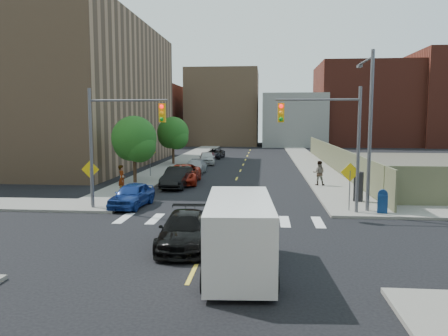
% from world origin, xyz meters
% --- Properties ---
extents(ground, '(160.00, 160.00, 0.00)m').
position_xyz_m(ground, '(0.00, 0.00, 0.00)').
color(ground, black).
rests_on(ground, ground).
extents(sidewalk_nw, '(3.50, 73.00, 0.15)m').
position_xyz_m(sidewalk_nw, '(-7.75, 41.50, 0.07)').
color(sidewalk_nw, gray).
rests_on(sidewalk_nw, ground).
extents(sidewalk_ne, '(3.50, 73.00, 0.15)m').
position_xyz_m(sidewalk_ne, '(7.75, 41.50, 0.07)').
color(sidewalk_ne, gray).
rests_on(sidewalk_ne, ground).
extents(fence_north, '(0.12, 44.00, 2.50)m').
position_xyz_m(fence_north, '(9.60, 28.00, 1.25)').
color(fence_north, '#696D4C').
rests_on(fence_north, ground).
extents(building_nw, '(22.00, 30.00, 16.00)m').
position_xyz_m(building_nw, '(-22.00, 30.00, 8.00)').
color(building_nw, '#8C6B4C').
rests_on(building_nw, ground).
extents(bg_bldg_west, '(14.00, 18.00, 12.00)m').
position_xyz_m(bg_bldg_west, '(-22.00, 70.00, 6.00)').
color(bg_bldg_west, '#592319').
rests_on(bg_bldg_west, ground).
extents(bg_bldg_midwest, '(14.00, 16.00, 15.00)m').
position_xyz_m(bg_bldg_midwest, '(-6.00, 72.00, 7.50)').
color(bg_bldg_midwest, '#8C6B4C').
rests_on(bg_bldg_midwest, ground).
extents(bg_bldg_center, '(12.00, 16.00, 10.00)m').
position_xyz_m(bg_bldg_center, '(8.00, 70.00, 5.00)').
color(bg_bldg_center, gray).
rests_on(bg_bldg_center, ground).
extents(bg_bldg_east, '(18.00, 18.00, 16.00)m').
position_xyz_m(bg_bldg_east, '(22.00, 72.00, 8.00)').
color(bg_bldg_east, '#592319').
rests_on(bg_bldg_east, ground).
extents(signal_nw, '(4.59, 0.30, 7.00)m').
position_xyz_m(signal_nw, '(-5.98, 6.00, 4.53)').
color(signal_nw, '#59595E').
rests_on(signal_nw, ground).
extents(signal_ne, '(4.59, 0.30, 7.00)m').
position_xyz_m(signal_ne, '(5.98, 6.00, 4.53)').
color(signal_ne, '#59595E').
rests_on(signal_ne, ground).
extents(streetlight_ne, '(0.25, 3.70, 9.00)m').
position_xyz_m(streetlight_ne, '(8.20, 6.90, 5.22)').
color(streetlight_ne, '#59595E').
rests_on(streetlight_ne, ground).
extents(warn_sign_nw, '(1.06, 0.06, 2.83)m').
position_xyz_m(warn_sign_nw, '(-7.80, 6.50, 1.99)').
color(warn_sign_nw, '#59595E').
rests_on(warn_sign_nw, ground).
extents(warn_sign_ne, '(1.06, 0.06, 2.83)m').
position_xyz_m(warn_sign_ne, '(7.20, 6.50, 1.99)').
color(warn_sign_ne, '#59595E').
rests_on(warn_sign_ne, ground).
extents(warn_sign_midwest, '(1.06, 0.06, 2.83)m').
position_xyz_m(warn_sign_midwest, '(-7.80, 20.00, 1.99)').
color(warn_sign_midwest, '#59595E').
rests_on(warn_sign_midwest, ground).
extents(tree_west_near, '(3.66, 3.64, 5.52)m').
position_xyz_m(tree_west_near, '(-8.00, 16.05, 3.48)').
color(tree_west_near, '#332114').
rests_on(tree_west_near, ground).
extents(tree_west_far, '(3.66, 3.64, 5.52)m').
position_xyz_m(tree_west_far, '(-8.00, 31.05, 3.48)').
color(tree_west_far, '#332114').
rests_on(tree_west_far, ground).
extents(parked_car_blue, '(2.09, 4.38, 1.44)m').
position_xyz_m(parked_car_blue, '(-5.47, 7.00, 0.72)').
color(parked_car_blue, navy).
rests_on(parked_car_blue, ground).
extents(parked_car_black, '(1.93, 4.84, 1.57)m').
position_xyz_m(parked_car_black, '(-4.20, 14.53, 0.78)').
color(parked_car_black, black).
rests_on(parked_car_black, ground).
extents(parked_car_red, '(2.89, 5.78, 1.57)m').
position_xyz_m(parked_car_red, '(-4.20, 16.59, 0.79)').
color(parked_car_red, '#9F200F').
rests_on(parked_car_red, ground).
extents(parked_car_silver, '(2.08, 4.70, 1.34)m').
position_xyz_m(parked_car_silver, '(-4.20, 23.00, 0.67)').
color(parked_car_silver, '#9C9FA3').
rests_on(parked_car_silver, ground).
extents(parked_car_white, '(2.18, 4.57, 1.51)m').
position_xyz_m(parked_car_white, '(-4.20, 31.87, 0.75)').
color(parked_car_white, silver).
rests_on(parked_car_white, ground).
extents(parked_car_maroon, '(1.41, 4.02, 1.32)m').
position_xyz_m(parked_car_maroon, '(-4.20, 32.24, 0.66)').
color(parked_car_maroon, '#380B10').
rests_on(parked_car_maroon, ground).
extents(parked_car_grey, '(2.62, 4.88, 1.30)m').
position_xyz_m(parked_car_grey, '(-4.24, 39.67, 0.65)').
color(parked_car_grey, black).
rests_on(parked_car_grey, ground).
extents(black_sedan, '(2.24, 4.92, 1.40)m').
position_xyz_m(black_sedan, '(-0.84, -0.83, 0.70)').
color(black_sedan, black).
rests_on(black_sedan, ground).
extents(cargo_van, '(2.64, 5.75, 2.58)m').
position_xyz_m(cargo_van, '(1.57, -3.40, 1.35)').
color(cargo_van, white).
rests_on(cargo_van, ground).
extents(mailbox, '(0.60, 0.51, 1.29)m').
position_xyz_m(mailbox, '(8.89, 6.00, 0.78)').
color(mailbox, navy).
rests_on(mailbox, sidewalk_ne).
extents(payphone, '(0.66, 0.60, 1.85)m').
position_xyz_m(payphone, '(8.29, 9.33, 1.07)').
color(payphone, black).
rests_on(payphone, sidewalk_ne).
extents(pedestrian_west, '(0.61, 0.79, 1.95)m').
position_xyz_m(pedestrian_west, '(-7.41, 11.00, 1.12)').
color(pedestrian_west, gray).
rests_on(pedestrian_west, sidewalk_nw).
extents(pedestrian_east, '(1.01, 0.83, 1.90)m').
position_xyz_m(pedestrian_east, '(6.65, 15.88, 1.10)').
color(pedestrian_east, gray).
rests_on(pedestrian_east, sidewalk_ne).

